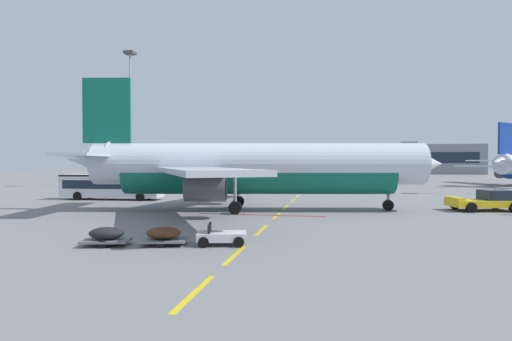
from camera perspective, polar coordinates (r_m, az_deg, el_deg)
ground at (r=54.10m, az=29.71°, el=-3.70°), size 400.00×400.00×0.00m
apron_paint_markings at (r=48.81m, az=5.49°, el=-4.06°), size 8.00×93.98×0.01m
airliner_foreground at (r=36.85m, az=-0.54°, el=0.42°), size 34.72×34.09×12.20m
pushback_tug at (r=42.35m, az=29.91°, el=-3.77°), size 6.44×4.09×2.08m
airliner_mid_left at (r=120.50m, az=-15.96°, el=0.64°), size 27.89×25.86×10.83m
apron_shuttle_bus at (r=50.80m, az=-19.77°, el=-1.94°), size 12.18×3.61×3.00m
fuel_service_truck at (r=61.17m, az=-12.95°, el=-1.50°), size 4.81×7.39×3.14m
baggage_train at (r=22.13m, az=-12.94°, el=-8.99°), size 8.71×3.37×1.14m
apron_light_mast_near at (r=76.62m, az=-17.44°, el=9.18°), size 1.80×1.80×24.41m
terminal_satellite at (r=176.96m, az=17.43°, el=1.50°), size 72.84×27.64×13.11m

